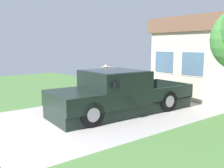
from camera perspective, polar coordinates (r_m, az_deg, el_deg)
The scene contains 4 objects.
pickup_truck at distance 9.38m, azimuth 0.62°, elevation -2.39°, with size 2.33×5.64×1.60m.
person_with_hat at distance 10.84m, azimuth -1.38°, elevation 0.59°, with size 0.51×0.42×1.72m.
handbag at distance 10.75m, azimuth -2.28°, elevation -4.01°, with size 0.37×0.18×0.47m.
wheeled_trash_bin at distance 14.16m, azimuth 2.42°, elevation 0.77°, with size 0.60×0.72×1.04m.
Camera 1 is at (7.33, -1.22, 2.50)m, focal length 40.90 mm.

